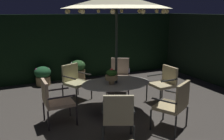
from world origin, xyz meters
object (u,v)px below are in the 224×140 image
Objects in this scene: patio_chair_southwest at (165,81)px; potted_plant_right_far at (43,75)px; patio_chair_southeast at (118,115)px; patio_umbrella at (117,1)px; patio_chair_east at (54,99)px; patio_dining_table at (116,88)px; patio_chair_north at (120,73)px; centerpiece_planter at (112,75)px; patio_chair_northeast at (74,79)px; patio_chair_south at (175,103)px; potted_plant_right_near at (78,70)px.

patio_chair_southwest reaches higher than potted_plant_right_far.
patio_chair_southeast is at bearing -81.12° from potted_plant_right_far.
patio_umbrella is 2.85× the size of patio_chair_east.
patio_chair_north reaches higher than patio_dining_table.
patio_chair_north is (0.71, 1.28, -0.02)m from patio_dining_table.
patio_chair_northeast is (-0.51, 1.37, -0.39)m from centerpiece_planter.
patio_umbrella is 4.56× the size of potted_plant_right_far.
patio_chair_east is at bearing 149.97° from patio_chair_south.
patio_chair_northeast is (-0.66, 1.30, -0.05)m from patio_dining_table.
patio_chair_northeast reaches higher than potted_plant_right_far.
patio_chair_northeast is at bearing 91.46° from patio_chair_southeast.
patio_chair_southwest is (2.92, 0.10, 0.01)m from patio_chair_east.
patio_chair_south is (1.30, 0.06, -0.00)m from patio_chair_southeast.
patio_chair_northeast reaches higher than potted_plant_right_near.
centerpiece_planter is at bearing -155.32° from patio_dining_table.
centerpiece_planter is at bearing -69.92° from potted_plant_right_far.
patio_umbrella reaches higher than patio_chair_southeast.
patio_chair_northeast is (-0.66, 1.30, -2.03)m from patio_umbrella.
centerpiece_planter is at bearing -1.94° from patio_chair_east.
patio_chair_southeast is at bearing -145.21° from patio_chair_southwest.
patio_chair_northeast is 0.95× the size of patio_chair_southeast.
potted_plant_right_far is at bearing 109.94° from patio_chair_northeast.
patio_dining_table is 1.46m from patio_chair_north.
potted_plant_right_far is (-1.97, 4.26, -0.26)m from patio_chair_south.
patio_chair_southeast reaches higher than potted_plant_right_far.
potted_plant_right_near is at bearing 116.89° from patio_chair_southwest.
patio_umbrella is 3.77m from potted_plant_right_near.
patio_dining_table is at bearing 0.95° from patio_chair_east.
patio_chair_north is at bearing 121.65° from patio_chair_southwest.
patio_chair_north is 2.54m from patio_chair_east.
patio_chair_southeast is 1.05× the size of patio_chair_southwest.
patio_chair_northeast is 1.86m from potted_plant_right_near.
patio_chair_southwest is at bearing 5.28° from centerpiece_planter.
patio_chair_north is at bearing 57.38° from centerpiece_planter.
potted_plant_right_far is (-1.20, -0.08, -0.04)m from potted_plant_right_near.
patio_chair_southeast is at bearing -109.07° from centerpiece_planter.
patio_chair_southeast reaches higher than patio_dining_table.
patio_dining_table is 1.97m from patio_umbrella.
patio_dining_table is 1.45m from patio_chair_southwest.
patio_chair_southeast is at bearing -113.74° from patio_umbrella.
patio_chair_north is at bearing 60.87° from patio_umbrella.
patio_chair_southeast is (-0.59, -1.34, -1.99)m from patio_umbrella.
patio_chair_east is at bearing 178.06° from centerpiece_planter.
patio_dining_table is 2.68× the size of potted_plant_right_far.
patio_chair_south reaches higher than patio_chair_northeast.
centerpiece_planter is at bearing -91.68° from potted_plant_right_near.
patio_chair_east reaches higher than potted_plant_right_near.
patio_chair_east is (-1.47, -0.02, -0.05)m from patio_dining_table.
patio_umbrella is 2.48m from patio_chair_southwest.
potted_plant_right_far is at bearing 98.88° from patio_chair_southeast.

